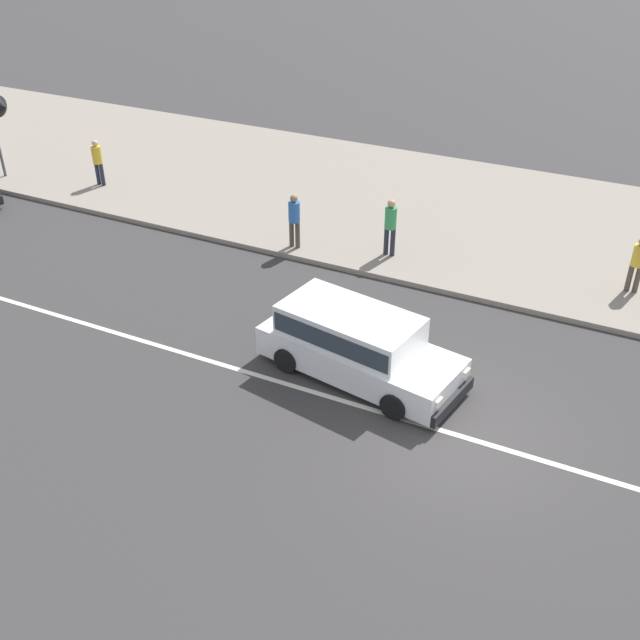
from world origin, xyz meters
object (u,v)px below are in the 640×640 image
Objects in this scene: pedestrian_mid_kerb at (98,159)px; pedestrian_far_end at (390,223)px; arrow_signboard at (0,110)px; pedestrian_near_clock at (294,217)px; pedestrian_by_shop at (638,261)px; minivan_white_1 at (355,342)px.

pedestrian_far_end is at bearing -3.11° from pedestrian_mid_kerb.
arrow_signboard is 1.73× the size of pedestrian_far_end.
arrow_signboard reaches higher than pedestrian_near_clock.
pedestrian_near_clock is 9.46m from pedestrian_by_shop.
pedestrian_mid_kerb is at bearing 170.94° from pedestrian_near_clock.
pedestrian_by_shop is at bearing 0.77° from pedestrian_mid_kerb.
pedestrian_near_clock is 1.05× the size of pedestrian_by_shop.
arrow_signboard is at bearing 161.33° from minivan_white_1.
arrow_signboard reaches higher than pedestrian_by_shop.
pedestrian_by_shop is (20.95, 1.12, -1.56)m from arrow_signboard.
minivan_white_1 is at bearing -76.25° from pedestrian_far_end.
arrow_signboard reaches higher than pedestrian_mid_kerb.
pedestrian_near_clock reaches higher than pedestrian_mid_kerb.
pedestrian_mid_kerb is at bearing 176.89° from pedestrian_far_end.
pedestrian_far_end reaches higher than pedestrian_by_shop.
pedestrian_mid_kerb is (3.20, 0.89, -1.53)m from arrow_signboard.
pedestrian_mid_kerb is at bearing -179.23° from pedestrian_by_shop.
pedestrian_near_clock is 0.96× the size of pedestrian_far_end.
minivan_white_1 is at bearing -49.92° from pedestrian_near_clock.
pedestrian_mid_kerb is (-8.42, 1.34, -0.02)m from pedestrian_near_clock.
pedestrian_by_shop is at bearing 7.25° from pedestrian_far_end.
arrow_signboard is at bearing -164.54° from pedestrian_mid_kerb.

